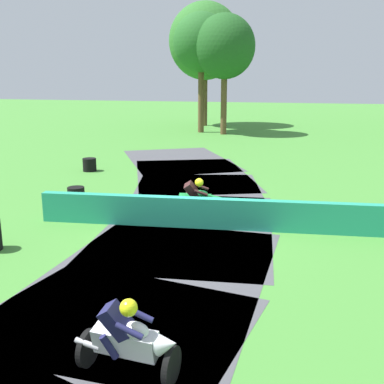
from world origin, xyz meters
TOP-DOWN VIEW (x-y plane):
  - ground_plane at (0.00, 0.00)m, footprint 120.00×120.00m
  - track_asphalt at (-1.04, -0.06)m, footprint 9.40×30.34m
  - safety_barrier at (4.85, 0.30)m, footprint 18.82×1.45m
  - motorcycle_lead_white at (0.64, -7.22)m, footprint 1.70×0.90m
  - motorcycle_chase_green at (0.05, 0.79)m, footprint 1.68×0.88m
  - tire_stack_mid_b at (-4.80, 2.42)m, footprint 0.62×0.62m
  - tire_stack_far at (-6.31, 7.05)m, footprint 0.62×0.62m
  - tree_far_left at (-2.20, 21.68)m, footprint 4.33×4.33m
  - tree_mid_rise at (-4.61, 27.12)m, footprint 5.96×5.96m
  - tree_distant at (-4.04, 22.50)m, footprint 4.09×4.09m

SIDE VIEW (x-z plane):
  - ground_plane at x=0.00m, z-range 0.00..0.00m
  - track_asphalt at x=-1.04m, z-range 0.00..0.01m
  - tire_stack_mid_b at x=-4.80m, z-range 0.00..0.40m
  - tire_stack_far at x=-6.31m, z-range 0.00..0.60m
  - safety_barrier at x=4.85m, z-range 0.00..0.90m
  - motorcycle_chase_green at x=0.05m, z-range -0.07..1.35m
  - motorcycle_lead_white at x=0.64m, z-range -0.06..1.37m
  - tree_far_left at x=-2.20m, z-range 1.93..10.43m
  - tree_distant at x=-4.04m, z-range 2.16..10.88m
  - tree_mid_rise at x=-4.61m, z-range 1.88..11.94m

